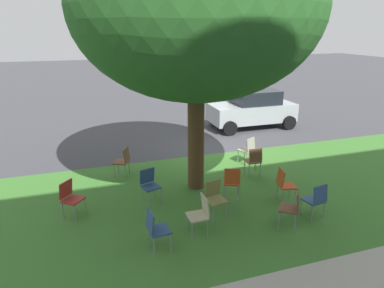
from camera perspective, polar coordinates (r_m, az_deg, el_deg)
ground at (r=12.05m, az=3.50°, el=-1.35°), size 80.00×80.00×0.00m
grass_verge at (r=9.39m, az=10.67°, el=-7.78°), size 48.00×6.00×0.01m
street_tree at (r=8.52m, az=0.75°, el=22.00°), size 5.96×5.96×6.84m
chair_0 at (r=8.54m, az=-7.23°, el=-6.57°), size 0.52×0.53×0.88m
chair_1 at (r=11.01m, az=9.41°, el=-0.71°), size 0.56×0.56×0.88m
chair_2 at (r=8.34m, az=-19.91°, el=-8.31°), size 0.59×0.59×0.88m
chair_3 at (r=6.78m, az=-6.20°, el=-13.87°), size 0.46×0.46×0.88m
chair_4 at (r=8.26m, az=20.25°, el=-8.63°), size 0.48×0.49×0.88m
chair_5 at (r=7.23m, az=1.42°, el=-11.47°), size 0.43×0.42×0.88m
chair_6 at (r=7.88m, az=3.89°, el=-8.78°), size 0.48×0.48×0.88m
chair_7 at (r=7.78m, az=16.62°, el=-9.99°), size 0.59×0.58×0.88m
chair_8 at (r=10.14m, az=-11.54°, el=-2.60°), size 0.56×0.56×0.88m
chair_9 at (r=10.11m, az=10.42°, el=-2.58°), size 0.44×0.44×0.88m
chair_10 at (r=8.79m, az=15.34°, el=-6.36°), size 0.50×0.49×0.88m
chair_11 at (r=8.67m, az=6.76°, el=-6.16°), size 0.54×0.54×0.88m
parked_car at (r=15.13m, az=10.18°, el=5.93°), size 3.70×1.92×1.65m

